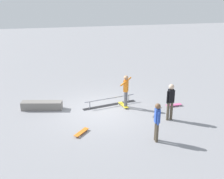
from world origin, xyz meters
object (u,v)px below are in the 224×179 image
grind_rail (110,102)px  skater_main (126,89)px  loose_skateboard_orange (81,132)px  bystander_blue_shirt (157,120)px  skateboard_main (123,105)px  loose_skateboard_pink (174,105)px  skate_ledge (42,105)px  bystander_black_shirt (170,100)px

grind_rail → skater_main: size_ratio=1.72×
loose_skateboard_orange → bystander_blue_shirt: bearing=107.9°
skateboard_main → bystander_blue_shirt: bystander_blue_shirt is taller
loose_skateboard_orange → skateboard_main: bearing=175.7°
skateboard_main → loose_skateboard_orange: size_ratio=1.12×
loose_skateboard_orange → loose_skateboard_pink: 5.05m
skateboard_main → loose_skateboard_pink: same height
grind_rail → skateboard_main: bearing=142.1°
skate_ledge → skater_main: 4.07m
grind_rail → loose_skateboard_pink: (-3.03, 0.81, -0.09)m
skate_ledge → bystander_black_shirt: (-5.48, 2.35, 0.74)m
skater_main → loose_skateboard_orange: skater_main is taller
grind_rail → bystander_blue_shirt: (-0.99, 3.73, 0.70)m
skater_main → loose_skateboard_pink: (-2.34, 0.39, -0.86)m
bystander_blue_shirt → bystander_black_shirt: bearing=146.5°
grind_rail → loose_skateboard_orange: (1.70, 2.58, -0.09)m
skater_main → bystander_black_shirt: bystander_black_shirt is taller
grind_rail → bystander_black_shirt: bystander_black_shirt is taller
skater_main → loose_skateboard_pink: size_ratio=1.99×
skater_main → loose_skateboard_orange: (2.40, 2.16, -0.86)m
loose_skateboard_pink → skateboard_main: bearing=-15.4°
skate_ledge → loose_skateboard_pink: skate_ledge is taller
skate_ledge → loose_skateboard_orange: bearing=119.2°
skate_ledge → skateboard_main: size_ratio=2.32×
skateboard_main → loose_skateboard_orange: same height
grind_rail → bystander_blue_shirt: bystander_blue_shirt is taller
grind_rail → skater_main: 1.12m
bystander_black_shirt → loose_skateboard_pink: bystander_black_shirt is taller
skate_ledge → bystander_black_shirt: size_ratio=1.16×
skateboard_main → loose_skateboard_pink: size_ratio=1.02×
grind_rail → skater_main: bearing=136.4°
bystander_blue_shirt → skater_main: bearing=-170.8°
bystander_blue_shirt → loose_skateboard_pink: bearing=149.1°
loose_skateboard_pink → loose_skateboard_orange: bearing=17.2°
skate_ledge → skater_main: skater_main is taller
grind_rail → loose_skateboard_pink: grind_rail is taller
bystander_blue_shirt → loose_skateboard_pink: (-2.03, -2.92, -0.79)m
bystander_black_shirt → bystander_blue_shirt: 2.00m
skate_ledge → skateboard_main: bearing=172.6°
grind_rail → skate_ledge: 3.27m
grind_rail → bystander_black_shirt: bearing=123.7°
skater_main → skate_ledge: bearing=-63.2°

